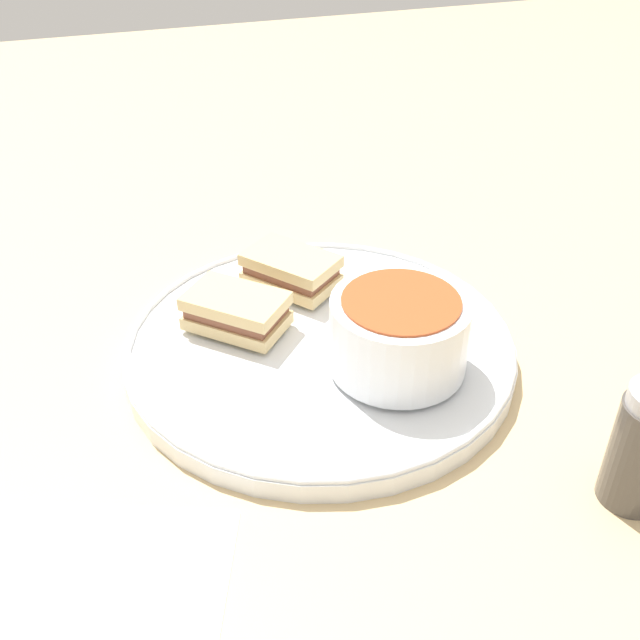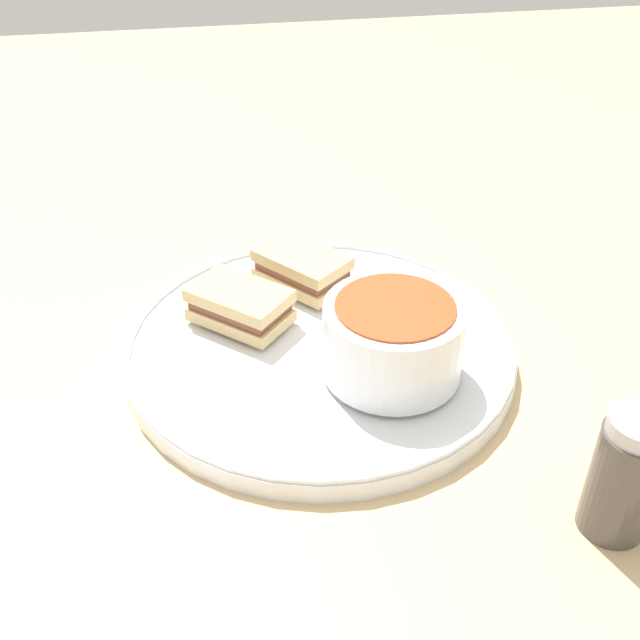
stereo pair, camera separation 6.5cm
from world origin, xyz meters
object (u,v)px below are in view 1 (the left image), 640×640
at_px(sandwich_half_near, 293,269).
at_px(sandwich_half_far, 236,311).
at_px(soup_bowl, 399,333).
at_px(spoon, 430,303).

distance_m(sandwich_half_near, sandwich_half_far, 0.09).
height_order(soup_bowl, sandwich_half_near, soup_bowl).
relative_size(soup_bowl, sandwich_half_far, 1.14).
height_order(sandwich_half_near, sandwich_half_far, same).
bearing_deg(soup_bowl, sandwich_half_near, -72.56).
bearing_deg(soup_bowl, sandwich_half_far, -40.11).
bearing_deg(sandwich_half_near, spoon, 145.32).
bearing_deg(sandwich_half_far, sandwich_half_near, -142.40).
distance_m(soup_bowl, sandwich_half_far, 0.15).
bearing_deg(sandwich_half_near, sandwich_half_far, 37.60).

